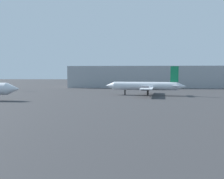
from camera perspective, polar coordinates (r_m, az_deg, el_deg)
airplane_distant at (r=82.91m, az=7.73°, el=0.80°), size 26.75×23.28×9.56m
terminal_building at (r=136.93m, az=10.15°, el=2.92°), size 91.34×27.49×10.97m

